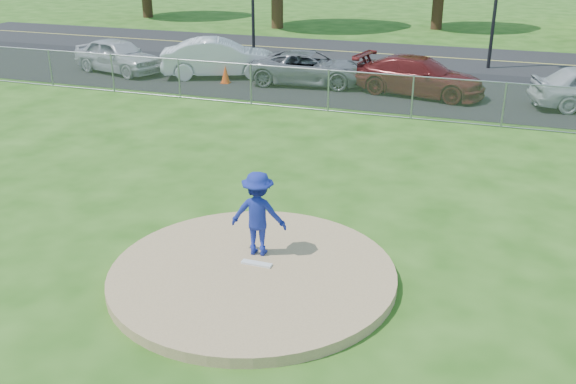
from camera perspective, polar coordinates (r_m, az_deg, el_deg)
name	(u,v)px	position (r m, az deg, el deg)	size (l,w,h in m)	color
ground	(370,132)	(21.11, 7.29, 5.30)	(120.00, 120.00, 0.00)	#225111
pitchers_mound	(253,274)	(12.21, -3.15, -7.30)	(5.40, 5.40, 0.20)	tan
pitching_rubber	(257,264)	(12.32, -2.81, -6.38)	(0.60, 0.15, 0.04)	white
chain_link_fence	(384,95)	(22.80, 8.50, 8.48)	(40.00, 0.06, 1.50)	gray
parking_lot	(405,88)	(27.29, 10.33, 9.05)	(50.00, 8.00, 0.01)	black
street	(430,57)	(34.57, 12.51, 11.66)	(60.00, 7.00, 0.01)	black
pitcher	(258,214)	(12.38, -2.67, -1.93)	(1.09, 0.63, 1.69)	navy
traffic_cone	(225,74)	(27.86, -5.59, 10.37)	(0.38, 0.38, 0.75)	#FF4B0D
parked_car_silver	(118,56)	(30.80, -14.87, 11.64)	(1.81, 4.50, 1.53)	#B9B9BE
parked_car_white	(220,58)	(29.02, -6.09, 11.76)	(1.76, 5.05, 1.66)	silver
parked_car_gray	(309,68)	(27.46, 1.90, 10.95)	(2.27, 4.92, 1.37)	slate
parked_car_darkred	(420,76)	(26.13, 11.61, 10.05)	(2.08, 5.12, 1.49)	#5B1616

